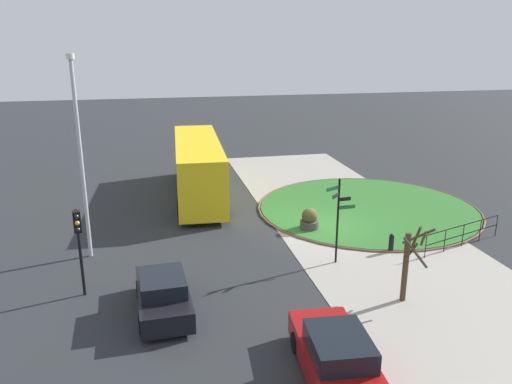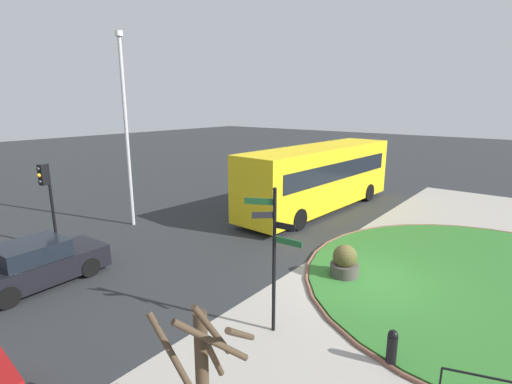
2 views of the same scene
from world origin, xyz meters
TOP-DOWN VIEW (x-y plane):
  - ground at (0.00, 0.00)m, footprint 120.00×120.00m
  - sidewalk_paving at (0.00, -1.86)m, footprint 32.00×8.28m
  - grass_island at (2.29, -3.47)m, footprint 11.88×11.88m
  - grass_kerb_ring at (2.29, -3.47)m, footprint 12.19×12.19m
  - signpost_directional at (-3.99, 0.76)m, footprint 0.43×1.40m
  - bollard_foreground at (-3.47, -2.00)m, footprint 0.22×0.22m
  - railing_grass_edge at (-3.57, -5.47)m, footprint 1.63×4.69m
  - bus_yellow at (6.65, 5.43)m, footprint 11.09×3.13m
  - car_near_lane at (-11.23, 3.54)m, footprint 4.71×2.13m
  - car_far_lane at (-6.48, 8.05)m, footprint 4.04×1.89m
  - traffic_light_near at (-4.77, 10.84)m, footprint 0.49×0.30m
  - lamppost_tall at (-1.05, 10.97)m, footprint 0.32×0.32m
  - planter_near_signpost at (-0.12, 0.69)m, footprint 0.92×0.92m
  - street_tree_bare at (-7.56, -0.54)m, footprint 1.60×1.38m

SIDE VIEW (x-z plane):
  - ground at x=0.00m, z-range 0.00..0.00m
  - sidewalk_paving at x=0.00m, z-range 0.00..0.02m
  - grass_island at x=2.29m, z-range 0.00..0.10m
  - grass_kerb_ring at x=2.29m, z-range 0.00..0.11m
  - bollard_foreground at x=-3.47m, z-range 0.01..0.89m
  - planter_near_signpost at x=-0.12m, z-range -0.06..1.08m
  - car_far_lane at x=-6.48m, z-range -0.05..1.38m
  - car_near_lane at x=-11.23m, z-range -0.07..1.44m
  - railing_grass_edge at x=-3.57m, z-range 0.16..1.23m
  - street_tree_bare at x=-7.56m, z-range 0.14..3.11m
  - bus_yellow at x=6.65m, z-range 0.12..3.49m
  - signpost_directional at x=-3.99m, z-range 0.32..4.02m
  - traffic_light_near at x=-4.77m, z-range 0.79..4.13m
  - lamppost_tall at x=-1.05m, z-range 0.29..8.83m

